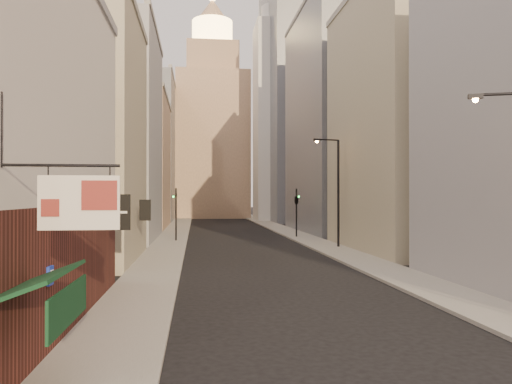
# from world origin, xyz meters

# --- Properties ---
(sidewalk_left) EXTENTS (3.00, 140.00, 0.15)m
(sidewalk_left) POSITION_xyz_m (-6.50, 55.00, 0.07)
(sidewalk_left) COLOR gray
(sidewalk_left) RESTS_ON ground
(sidewalk_right) EXTENTS (3.00, 140.00, 0.15)m
(sidewalk_right) POSITION_xyz_m (6.50, 55.00, 0.07)
(sidewalk_right) COLOR gray
(sidewalk_right) RESTS_ON ground
(left_bldg_beige) EXTENTS (8.00, 12.00, 16.00)m
(left_bldg_beige) POSITION_xyz_m (-12.00, 26.00, 8.00)
(left_bldg_beige) COLOR tan
(left_bldg_beige) RESTS_ON ground
(left_bldg_grey) EXTENTS (8.00, 16.00, 20.00)m
(left_bldg_grey) POSITION_xyz_m (-12.00, 42.00, 10.00)
(left_bldg_grey) COLOR #95959A
(left_bldg_grey) RESTS_ON ground
(left_bldg_tan) EXTENTS (8.00, 18.00, 17.00)m
(left_bldg_tan) POSITION_xyz_m (-12.00, 60.00, 8.50)
(left_bldg_tan) COLOR #987960
(left_bldg_tan) RESTS_ON ground
(left_bldg_wingrid) EXTENTS (8.00, 20.00, 24.00)m
(left_bldg_wingrid) POSITION_xyz_m (-12.00, 80.00, 12.00)
(left_bldg_wingrid) COLOR gray
(left_bldg_wingrid) RESTS_ON ground
(right_bldg_beige) EXTENTS (8.00, 16.00, 20.00)m
(right_bldg_beige) POSITION_xyz_m (12.00, 30.00, 10.00)
(right_bldg_beige) COLOR tan
(right_bldg_beige) RESTS_ON ground
(right_bldg_wingrid) EXTENTS (8.00, 20.00, 26.00)m
(right_bldg_wingrid) POSITION_xyz_m (12.00, 50.00, 13.00)
(right_bldg_wingrid) COLOR gray
(right_bldg_wingrid) RESTS_ON ground
(highrise) EXTENTS (21.00, 23.00, 51.20)m
(highrise) POSITION_xyz_m (18.00, 78.00, 25.66)
(highrise) COLOR gray
(highrise) RESTS_ON ground
(clock_tower) EXTENTS (14.00, 14.00, 44.90)m
(clock_tower) POSITION_xyz_m (-1.00, 92.00, 17.63)
(clock_tower) COLOR #987960
(clock_tower) RESTS_ON ground
(white_tower) EXTENTS (8.00, 8.00, 41.50)m
(white_tower) POSITION_xyz_m (10.00, 78.00, 18.61)
(white_tower) COLOR silver
(white_tower) RESTS_ON ground
(streetlamp_mid) EXTENTS (2.29, 0.74, 8.88)m
(streetlamp_mid) POSITION_xyz_m (7.14, 32.12, 5.07)
(streetlamp_mid) COLOR black
(streetlamp_mid) RESTS_ON ground
(traffic_light_left) EXTENTS (0.56, 0.46, 5.00)m
(traffic_light_left) POSITION_xyz_m (-6.02, 39.30, 3.55)
(traffic_light_left) COLOR black
(traffic_light_left) RESTS_ON ground
(traffic_light_right) EXTENTS (0.79, 0.79, 5.00)m
(traffic_light_right) POSITION_xyz_m (5.93, 42.26, 3.94)
(traffic_light_right) COLOR black
(traffic_light_right) RESTS_ON ground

